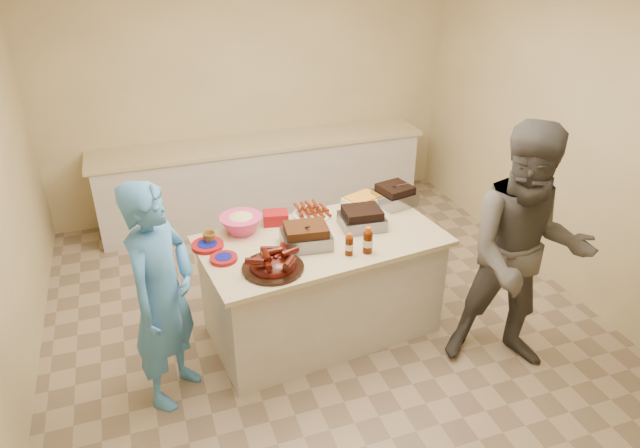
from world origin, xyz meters
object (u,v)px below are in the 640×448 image
object	(u,v)px
bbq_bottle_a	(349,254)
guest_gray	(504,358)
bbq_bottle_b	(367,252)
mustard_bottle	(295,242)
rib_platter	(273,269)
plastic_cup	(210,243)
coleslaw_bowl	(242,232)
guest_blue	(177,390)
island	(322,329)
roasting_pan	(394,204)

from	to	relation	value
bbq_bottle_a	guest_gray	size ratio (longest dim) A/B	0.09
bbq_bottle_b	guest_gray	distance (m)	1.40
bbq_bottle_a	mustard_bottle	xyz separation A→B (m)	(-0.31, 0.31, 0.00)
bbq_bottle_a	mustard_bottle	distance (m)	0.44
rib_platter	plastic_cup	distance (m)	0.61
rib_platter	coleslaw_bowl	xyz separation A→B (m)	(-0.09, 0.60, 0.00)
bbq_bottle_b	coleslaw_bowl	bearing A→B (deg)	142.70
bbq_bottle_b	plastic_cup	bearing A→B (deg)	154.56
mustard_bottle	plastic_cup	size ratio (longest dim) A/B	1.18
rib_platter	bbq_bottle_a	bearing A→B (deg)	0.91
bbq_bottle_b	guest_blue	xyz separation A→B (m)	(-1.46, -0.01, -0.87)
island	guest_gray	xyz separation A→B (m)	(1.22, -0.80, 0.00)
roasting_pan	bbq_bottle_b	world-z (taller)	bbq_bottle_b
bbq_bottle_a	island	bearing A→B (deg)	110.31
mustard_bottle	guest_gray	bearing A→B (deg)	-29.99
coleslaw_bowl	island	bearing A→B (deg)	-29.07
rib_platter	guest_gray	xyz separation A→B (m)	(1.68, -0.51, -0.87)
roasting_pan	bbq_bottle_a	distance (m)	0.93
guest_blue	island	bearing A→B (deg)	-38.09
rib_platter	roasting_pan	distance (m)	1.41
island	roasting_pan	bearing A→B (deg)	18.44
roasting_pan	bbq_bottle_a	xyz separation A→B (m)	(-0.67, -0.65, 0.00)
coleslaw_bowl	roasting_pan	bearing A→B (deg)	2.38
coleslaw_bowl	mustard_bottle	size ratio (longest dim) A/B	2.81
island	plastic_cup	bearing A→B (deg)	159.34
rib_platter	roasting_pan	size ratio (longest dim) A/B	1.48
coleslaw_bowl	bbq_bottle_b	bearing A→B (deg)	-37.30
mustard_bottle	guest_blue	world-z (taller)	mustard_bottle
roasting_pan	bbq_bottle_b	bearing A→B (deg)	-141.48
plastic_cup	rib_platter	bearing A→B (deg)	-54.66
island	guest_gray	world-z (taller)	island
island	plastic_cup	size ratio (longest dim) A/B	18.55
rib_platter	guest_blue	size ratio (longest dim) A/B	0.26
island	bbq_bottle_a	world-z (taller)	bbq_bottle_a
coleslaw_bowl	bbq_bottle_a	world-z (taller)	coleslaw_bowl
rib_platter	coleslaw_bowl	size ratio (longest dim) A/B	1.32
mustard_bottle	guest_blue	distance (m)	1.38
coleslaw_bowl	bbq_bottle_a	bearing A→B (deg)	-41.93
rib_platter	bbq_bottle_b	bearing A→B (deg)	-0.50
bbq_bottle_b	guest_gray	bearing A→B (deg)	-27.12
island	bbq_bottle_a	bearing A→B (deg)	-76.27
guest_gray	roasting_pan	bearing A→B (deg)	135.85
rib_platter	guest_blue	xyz separation A→B (m)	(-0.75, -0.01, -0.87)
rib_platter	bbq_bottle_b	xyz separation A→B (m)	(0.71, -0.01, 0.00)
plastic_cup	coleslaw_bowl	bearing A→B (deg)	21.25
island	bbq_bottle_b	xyz separation A→B (m)	(0.24, -0.30, 0.87)
roasting_pan	mustard_bottle	bearing A→B (deg)	-173.48
island	rib_platter	xyz separation A→B (m)	(-0.46, -0.29, 0.87)
plastic_cup	island	bearing A→B (deg)	-14.09
roasting_pan	island	bearing A→B (deg)	-167.53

